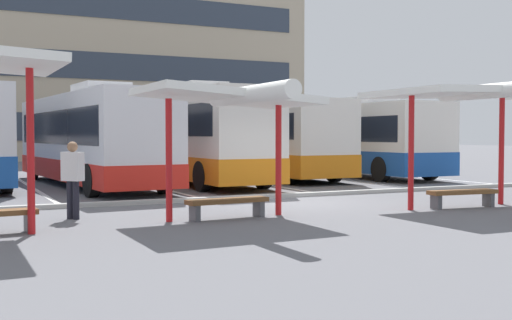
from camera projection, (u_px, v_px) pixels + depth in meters
name	position (u px, v px, depth m)	size (l,w,h in m)	color
ground_plane	(299.00, 203.00, 17.40)	(160.00, 160.00, 0.00)	slate
terminal_building	(66.00, 46.00, 50.56)	(37.33, 11.09, 20.56)	tan
coach_bus_1	(89.00, 140.00, 23.13)	(3.44, 12.02, 3.60)	silver
coach_bus_2	(185.00, 137.00, 25.28)	(2.69, 12.41, 3.79)	silver
coach_bus_3	(255.00, 140.00, 28.39)	(2.91, 12.29, 3.55)	silver
coach_bus_4	(352.00, 140.00, 29.00)	(2.88, 11.06, 3.50)	silver
lane_stripe_1	(30.00, 186.00, 23.03)	(0.16, 14.00, 0.01)	white
lane_stripe_2	(137.00, 182.00, 24.76)	(0.16, 14.00, 0.01)	white
lane_stripe_3	(231.00, 179.00, 26.49)	(0.16, 14.00, 0.01)	white
lane_stripe_4	(313.00, 177.00, 28.22)	(0.16, 14.00, 0.01)	white
lane_stripe_5	(386.00, 174.00, 29.95)	(0.16, 14.00, 0.01)	white
waiting_shelter_1	(231.00, 99.00, 13.79)	(3.63, 4.42, 2.89)	red
bench_2	(228.00, 203.00, 14.04)	(1.94, 0.61, 0.45)	brown
waiting_shelter_2	(467.00, 95.00, 15.97)	(4.03, 5.00, 3.08)	red
bench_3	(463.00, 194.00, 16.16)	(1.93, 0.61, 0.45)	brown
platform_kerb	(275.00, 196.00, 18.66)	(44.00, 0.24, 0.12)	#ADADA8
waiting_passenger_0	(73.00, 174.00, 13.94)	(0.47, 0.52, 1.70)	black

